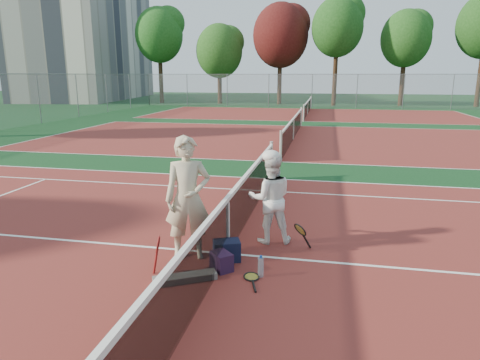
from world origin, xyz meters
name	(u,v)px	position (x,y,z in m)	size (l,w,h in m)	color
ground	(228,254)	(0.00, 0.00, 0.00)	(130.00, 130.00, 0.00)	#0E3517
court_main	(228,254)	(0.00, 0.00, 0.00)	(23.77, 10.97, 0.01)	maroon
court_far_a	(293,139)	(0.00, 13.50, 0.00)	(23.77, 10.97, 0.01)	maroon
court_far_b	(308,114)	(0.00, 27.00, 0.00)	(23.77, 10.97, 0.01)	maroon
net_main	(228,226)	(0.00, 0.00, 0.51)	(0.10, 10.98, 1.02)	black
net_far_a	(294,128)	(0.00, 13.50, 0.51)	(0.10, 10.98, 1.02)	black
net_far_b	(308,107)	(0.00, 27.00, 0.51)	(0.10, 10.98, 1.02)	black
fence_back	(312,91)	(0.00, 34.00, 1.50)	(32.00, 0.06, 3.00)	slate
apartment_block	(88,37)	(-28.00, 44.00, 7.50)	(10.00, 22.00, 15.00)	beige
player_a	(188,198)	(-0.61, -0.23, 1.01)	(0.74, 0.48, 2.03)	#B9AF90
player_b	(270,199)	(0.61, 0.71, 0.81)	(0.79, 0.61, 1.62)	white
racket_red	(159,255)	(-0.87, -0.91, 0.30)	(0.14, 0.27, 0.60)	maroon
racket_black_held	(300,238)	(1.18, 0.34, 0.26)	(0.36, 0.27, 0.51)	black
racket_spare	(251,277)	(0.54, -0.78, 0.01)	(0.60, 0.27, 0.03)	black
sports_bag_navy	(227,251)	(0.03, -0.25, 0.17)	(0.43, 0.29, 0.34)	black
sports_bag_purple	(222,261)	(0.04, -0.61, 0.14)	(0.35, 0.24, 0.29)	#24102C
net_cover_canvas	(185,278)	(-0.40, -1.08, 0.05)	(0.93, 0.22, 0.10)	#605C57
water_bottle	(261,267)	(0.67, -0.71, 0.15)	(0.09, 0.09, 0.30)	#A9C4D6
tree_back_0	(159,35)	(-16.01, 37.39, 6.92)	(4.91, 4.91, 9.78)	#382314
tree_back_1	(219,51)	(-9.64, 37.58, 5.28)	(4.72, 4.72, 8.02)	#382314
tree_back_maroon	(281,36)	(-3.43, 37.79, 6.70)	(5.47, 5.47, 9.86)	#382314
tree_back_3	(337,28)	(2.02, 36.70, 7.24)	(4.79, 4.79, 10.03)	#382314
tree_back_4	(406,39)	(8.37, 37.84, 6.22)	(4.61, 4.61, 8.90)	#382314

